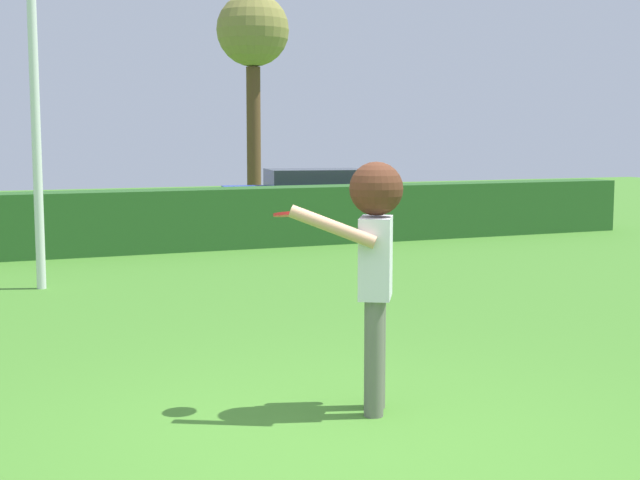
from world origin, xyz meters
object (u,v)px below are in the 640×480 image
at_px(person, 375,249).
at_px(parked_car_blue, 315,193).
at_px(frisbee, 290,214).
at_px(bare_elm_tree, 253,38).

xyz_separation_m(person, parked_car_blue, (5.29, 13.51, -0.51)).
bearing_deg(frisbee, parked_car_blue, 66.23).
bearing_deg(frisbee, person, -28.67).
relative_size(frisbee, parked_car_blue, 0.05).
bearing_deg(parked_car_blue, frisbee, -113.77).
relative_size(person, parked_car_blue, 0.41).
height_order(frisbee, bare_elm_tree, bare_elm_tree).
bearing_deg(bare_elm_tree, frisbee, -108.36).
bearing_deg(bare_elm_tree, person, -106.54).
relative_size(parked_car_blue, bare_elm_tree, 0.75).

